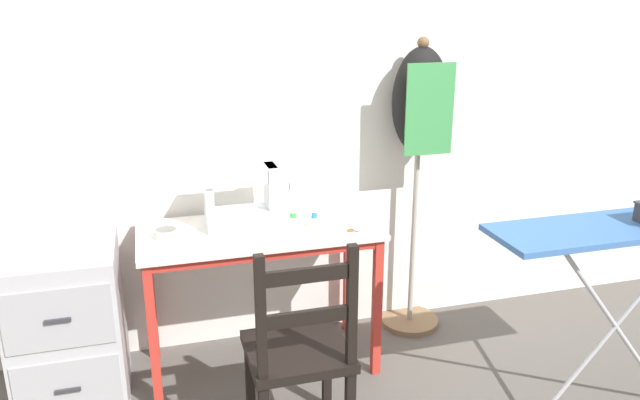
% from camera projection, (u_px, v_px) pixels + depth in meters
% --- Properties ---
extents(ground_plane, '(14.00, 14.00, 0.00)m').
position_uv_depth(ground_plane, '(274.00, 394.00, 2.88)').
color(ground_plane, '#5B5651').
extents(wall_back, '(10.00, 0.05, 2.55)m').
position_uv_depth(wall_back, '(243.00, 99.00, 3.01)').
color(wall_back, silver).
rests_on(wall_back, ground_plane).
extents(sewing_table, '(1.10, 0.52, 0.73)m').
position_uv_depth(sewing_table, '(260.00, 248.00, 2.91)').
color(sewing_table, silver).
rests_on(sewing_table, ground_plane).
extents(sewing_machine, '(0.39, 0.17, 0.31)m').
position_uv_depth(sewing_machine, '(251.00, 198.00, 2.89)').
color(sewing_machine, white).
rests_on(sewing_machine, sewing_table).
extents(fabric_bowl, '(0.11, 0.11, 0.04)m').
position_uv_depth(fabric_bowl, '(166.00, 233.00, 2.77)').
color(fabric_bowl, silver).
rests_on(fabric_bowl, sewing_table).
extents(scissors, '(0.10, 0.11, 0.01)m').
position_uv_depth(scissors, '(356.00, 231.00, 2.84)').
color(scissors, silver).
rests_on(scissors, sewing_table).
extents(thread_spool_near_machine, '(0.04, 0.04, 0.03)m').
position_uv_depth(thread_spool_near_machine, '(293.00, 215.00, 3.02)').
color(thread_spool_near_machine, green).
rests_on(thread_spool_near_machine, sewing_table).
extents(thread_spool_mid_table, '(0.03, 0.03, 0.03)m').
position_uv_depth(thread_spool_mid_table, '(310.00, 223.00, 2.91)').
color(thread_spool_mid_table, silver).
rests_on(thread_spool_mid_table, sewing_table).
extents(thread_spool_far_edge, '(0.04, 0.04, 0.04)m').
position_uv_depth(thread_spool_far_edge, '(314.00, 215.00, 3.01)').
color(thread_spool_far_edge, '#2875C1').
rests_on(thread_spool_far_edge, sewing_table).
extents(wooden_chair, '(0.40, 0.38, 0.91)m').
position_uv_depth(wooden_chair, '(299.00, 352.00, 2.44)').
color(wooden_chair, black).
rests_on(wooden_chair, ground_plane).
extents(filing_cabinet, '(0.46, 0.52, 0.73)m').
position_uv_depth(filing_cabinet, '(69.00, 325.00, 2.75)').
color(filing_cabinet, '#B7B7BC').
rests_on(filing_cabinet, ground_plane).
extents(dress_form, '(0.32, 0.32, 1.56)m').
position_uv_depth(dress_form, '(420.00, 123.00, 3.15)').
color(dress_form, '#846647').
rests_on(dress_form, ground_plane).
extents(ironing_board, '(1.18, 0.31, 0.90)m').
position_uv_depth(ironing_board, '(631.00, 235.00, 2.48)').
color(ironing_board, '#3D6BAD').
rests_on(ironing_board, ground_plane).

